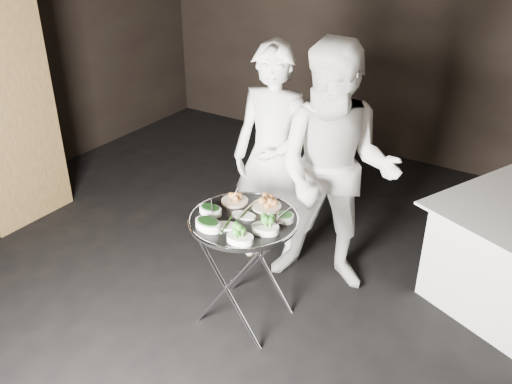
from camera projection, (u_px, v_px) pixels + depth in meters
The scene contains 16 objects.
floor at pixel (203, 325), 3.85m from camera, with size 6.00×7.00×0.05m, color black.
wall_back at pixel (400, 23), 5.75m from camera, with size 6.00×0.05×3.00m, color black.
tray_stand at pixel (244, 265), 3.68m from camera, with size 0.55×0.47×0.81m.
serving_tray at pixel (243, 220), 3.51m from camera, with size 0.72×0.72×0.04m.
potato_plate_a at pixel (235, 198), 3.68m from camera, with size 0.18×0.18×0.07m.
potato_plate_b at pixel (267, 203), 3.61m from camera, with size 0.20×0.20×0.07m.
greens_bowl at pixel (285, 217), 3.47m from camera, with size 0.11×0.11×0.07m.
asparagus_plate_a at pixel (244, 215), 3.52m from camera, with size 0.18×0.12×0.03m.
asparagus_plate_b at pixel (227, 225), 3.40m from camera, with size 0.19×0.14×0.03m.
spinach_bowl_a at pixel (210, 209), 3.55m from camera, with size 0.16×0.11×0.07m.
spinach_bowl_b at pixel (208, 224), 3.38m from camera, with size 0.20×0.15×0.08m.
broccoli_bowl_a at pixel (265, 227), 3.34m from camera, with size 0.20×0.18×0.07m.
broccoli_bowl_b at pixel (240, 237), 3.25m from camera, with size 0.19×0.15×0.07m.
serving_utensils at pixel (251, 208), 3.52m from camera, with size 0.59×0.42×0.01m.
waiter_left at pixel (273, 158), 4.16m from camera, with size 0.65×0.43×1.79m, color silver.
waiter_right at pixel (335, 172), 3.83m from camera, with size 0.92×0.71×1.88m, color silver.
Camera 1 is at (1.92, -2.28, 2.62)m, focal length 38.00 mm.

